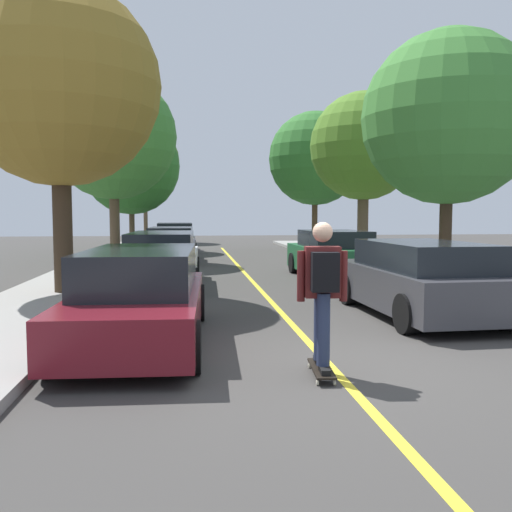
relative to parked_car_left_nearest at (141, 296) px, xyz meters
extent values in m
plane|color=#3D3A38|center=(2.44, -1.82, -0.67)|extent=(80.00, 80.00, 0.00)
cube|color=gold|center=(2.44, 2.18, -0.67)|extent=(0.12, 39.20, 0.01)
cube|color=maroon|center=(0.00, -0.06, -0.19)|extent=(1.89, 4.69, 0.61)
cube|color=black|center=(0.00, 0.12, 0.40)|extent=(1.62, 3.06, 0.58)
cylinder|color=black|center=(0.73, -1.71, -0.35)|extent=(0.24, 0.65, 0.64)
cylinder|color=black|center=(-0.86, -1.64, -0.35)|extent=(0.24, 0.65, 0.64)
cylinder|color=black|center=(0.86, 1.52, -0.35)|extent=(0.24, 0.65, 0.64)
cylinder|color=black|center=(-0.73, 1.59, -0.35)|extent=(0.24, 0.65, 0.64)
cube|color=white|center=(0.00, 6.19, -0.13)|extent=(1.91, 4.70, 0.72)
cube|color=black|center=(0.00, 6.25, 0.47)|extent=(1.65, 3.12, 0.49)
cylinder|color=black|center=(0.78, 4.54, -0.35)|extent=(0.24, 0.65, 0.64)
cylinder|color=black|center=(-0.88, 4.59, -0.35)|extent=(0.24, 0.65, 0.64)
cylinder|color=black|center=(0.87, 7.79, -0.35)|extent=(0.24, 0.65, 0.64)
cylinder|color=black|center=(-0.78, 7.84, -0.35)|extent=(0.24, 0.65, 0.64)
cube|color=#38383D|center=(0.00, 13.26, -0.19)|extent=(1.94, 4.56, 0.62)
cube|color=black|center=(0.00, 13.47, 0.39)|extent=(1.68, 2.83, 0.54)
cylinder|color=black|center=(0.81, 11.68, -0.35)|extent=(0.24, 0.65, 0.64)
cylinder|color=black|center=(-0.89, 11.72, -0.35)|extent=(0.24, 0.65, 0.64)
cylinder|color=black|center=(0.89, 14.80, -0.35)|extent=(0.24, 0.65, 0.64)
cylinder|color=black|center=(-0.82, 14.84, -0.35)|extent=(0.24, 0.65, 0.64)
cube|color=white|center=(0.00, 19.22, -0.16)|extent=(1.93, 4.56, 0.66)
cube|color=black|center=(0.00, 19.14, 0.45)|extent=(1.67, 2.77, 0.57)
cylinder|color=black|center=(0.89, 17.67, -0.35)|extent=(0.23, 0.64, 0.64)
cylinder|color=black|center=(-0.83, 17.64, -0.35)|extent=(0.23, 0.64, 0.64)
cylinder|color=black|center=(0.83, 20.80, -0.35)|extent=(0.23, 0.64, 0.64)
cylinder|color=black|center=(-0.89, 20.77, -0.35)|extent=(0.23, 0.64, 0.64)
cube|color=#38383D|center=(4.88, 1.50, -0.14)|extent=(1.98, 4.30, 0.71)
cube|color=black|center=(4.89, 1.28, 0.46)|extent=(1.71, 2.92, 0.48)
cylinder|color=black|center=(3.98, 2.88, -0.35)|extent=(0.24, 0.65, 0.64)
cylinder|color=black|center=(5.67, 2.94, -0.35)|extent=(0.24, 0.65, 0.64)
cylinder|color=black|center=(4.08, 0.05, -0.35)|extent=(0.24, 0.65, 0.64)
cylinder|color=black|center=(5.78, 0.11, -0.35)|extent=(0.24, 0.65, 0.64)
cube|color=#1E5B33|center=(4.88, 7.60, -0.13)|extent=(1.99, 4.14, 0.73)
cube|color=black|center=(4.88, 7.44, 0.47)|extent=(1.71, 2.45, 0.47)
cylinder|color=black|center=(3.97, 8.91, -0.35)|extent=(0.24, 0.65, 0.64)
cylinder|color=black|center=(5.70, 8.96, -0.35)|extent=(0.24, 0.65, 0.64)
cylinder|color=black|center=(4.06, 6.23, -0.35)|extent=(0.24, 0.65, 0.64)
cylinder|color=black|center=(5.79, 6.28, -0.35)|extent=(0.24, 0.65, 0.64)
cylinder|color=#3D2D1E|center=(-2.07, 4.51, 1.19)|extent=(0.42, 0.42, 3.45)
sphere|color=olive|center=(-2.07, 4.51, 4.00)|extent=(4.41, 4.41, 4.41)
cylinder|color=brown|center=(-2.07, 13.07, 1.09)|extent=(0.37, 0.37, 3.25)
sphere|color=#3D7F33|center=(-2.07, 13.07, 4.06)|extent=(4.70, 4.70, 4.70)
cylinder|color=brown|center=(-2.07, 19.28, 0.82)|extent=(0.26, 0.26, 2.72)
sphere|color=#2D6B28|center=(-2.07, 19.28, 3.48)|extent=(4.69, 4.69, 4.69)
cylinder|color=brown|center=(-2.07, 27.79, 1.28)|extent=(0.26, 0.26, 3.64)
sphere|color=#4C7A23|center=(-2.07, 27.79, 4.53)|extent=(4.36, 4.36, 4.36)
cylinder|color=#3D2D1E|center=(6.95, 4.73, 0.96)|extent=(0.30, 0.30, 2.98)
sphere|color=#3D7F33|center=(6.95, 4.73, 3.50)|extent=(4.16, 4.16, 4.16)
cylinder|color=brown|center=(6.95, 11.25, 1.07)|extent=(0.40, 0.40, 3.21)
sphere|color=#4C7A23|center=(6.95, 11.25, 3.60)|extent=(3.86, 3.86, 3.86)
cylinder|color=#4C3823|center=(6.95, 19.00, 1.15)|extent=(0.28, 0.28, 3.37)
sphere|color=#2D6B28|center=(6.95, 19.00, 3.91)|extent=(4.63, 4.63, 4.63)
cube|color=black|center=(2.23, -1.99, -0.58)|extent=(0.29, 0.86, 0.02)
cylinder|color=beige|center=(2.16, -1.64, -0.65)|extent=(0.03, 0.06, 0.06)
cylinder|color=beige|center=(2.35, -1.66, -0.65)|extent=(0.03, 0.06, 0.06)
cylinder|color=beige|center=(2.10, -2.32, -0.65)|extent=(0.03, 0.06, 0.06)
cylinder|color=beige|center=(2.29, -2.34, -0.65)|extent=(0.03, 0.06, 0.06)
cube|color=#99999E|center=(2.26, -1.65, -0.61)|extent=(0.10, 0.05, 0.02)
cube|color=#99999E|center=(2.20, -2.33, -0.61)|extent=(0.10, 0.05, 0.02)
cube|color=black|center=(2.25, -1.77, -0.54)|extent=(0.12, 0.27, 0.06)
cube|color=black|center=(2.21, -2.21, -0.54)|extent=(0.12, 0.27, 0.06)
cylinder|color=#283351|center=(2.24, -1.87, -0.10)|extent=(0.16, 0.16, 0.82)
cylinder|color=#283351|center=(2.22, -2.11, -0.10)|extent=(0.16, 0.16, 0.82)
cube|color=#511919|center=(2.23, -1.99, 0.55)|extent=(0.42, 0.25, 0.58)
sphere|color=tan|center=(2.23, -1.99, 1.00)|extent=(0.23, 0.23, 0.23)
cylinder|color=#511919|center=(1.98, -1.97, 0.50)|extent=(0.10, 0.10, 0.58)
cylinder|color=#511919|center=(2.47, -2.01, 0.50)|extent=(0.10, 0.10, 0.58)
cube|color=black|center=(2.21, -2.19, 0.57)|extent=(0.31, 0.21, 0.44)
camera|label=1|loc=(0.72, -8.14, 1.22)|focal=38.76mm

